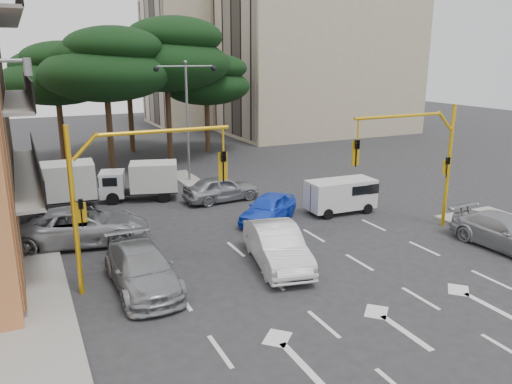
% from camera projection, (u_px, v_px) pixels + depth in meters
% --- Properties ---
extents(ground, '(120.00, 120.00, 0.00)m').
position_uv_depth(ground, '(318.00, 271.00, 19.59)').
color(ground, '#28282B').
rests_on(ground, ground).
extents(median_strip, '(1.40, 6.00, 0.15)m').
position_uv_depth(median_strip, '(190.00, 181.00, 33.50)').
color(median_strip, gray).
rests_on(median_strip, ground).
extents(apartment_beige_near, '(20.20, 12.15, 18.70)m').
position_uv_depth(apartment_beige_near, '(318.00, 45.00, 53.29)').
color(apartment_beige_near, tan).
rests_on(apartment_beige_near, ground).
extents(apartment_beige_far, '(16.20, 12.15, 16.70)m').
position_uv_depth(apartment_beige_far, '(217.00, 55.00, 61.09)').
color(apartment_beige_far, tan).
rests_on(apartment_beige_far, ground).
extents(pine_left_near, '(9.15, 9.15, 10.23)m').
position_uv_depth(pine_left_near, '(106.00, 64.00, 35.07)').
color(pine_left_near, '#382616').
rests_on(pine_left_near, ground).
extents(pine_center, '(9.98, 9.98, 11.16)m').
position_uv_depth(pine_center, '(167.00, 54.00, 38.71)').
color(pine_center, '#382616').
rests_on(pine_center, ground).
extents(pine_left_far, '(8.32, 8.32, 9.30)m').
position_uv_depth(pine_left_far, '(56.00, 73.00, 37.48)').
color(pine_left_far, '#382616').
rests_on(pine_left_far, ground).
extents(pine_right, '(7.49, 7.49, 8.37)m').
position_uv_depth(pine_right, '(207.00, 80.00, 42.66)').
color(pine_right, '#382616').
rests_on(pine_right, ground).
extents(pine_back, '(9.15, 9.15, 10.23)m').
position_uv_depth(pine_back, '(128.00, 63.00, 42.41)').
color(pine_back, '#382616').
rests_on(pine_back, ground).
extents(signal_mast_right, '(5.79, 0.37, 6.00)m').
position_uv_depth(signal_mast_right, '(422.00, 152.00, 23.13)').
color(signal_mast_right, gold).
rests_on(signal_mast_right, ground).
extents(signal_mast_left, '(5.79, 0.37, 6.00)m').
position_uv_depth(signal_mast_left, '(126.00, 182.00, 17.47)').
color(signal_mast_left, gold).
rests_on(signal_mast_left, ground).
extents(street_lamp_center, '(4.16, 0.36, 7.77)m').
position_uv_depth(street_lamp_center, '(187.00, 100.00, 32.09)').
color(street_lamp_center, slate).
rests_on(street_lamp_center, median_strip).
extents(car_white_hatch, '(2.70, 5.22, 1.64)m').
position_uv_depth(car_white_hatch, '(277.00, 246.00, 19.97)').
color(car_white_hatch, silver).
rests_on(car_white_hatch, ground).
extents(car_blue_compact, '(4.31, 3.85, 1.41)m').
position_uv_depth(car_blue_compact, '(268.00, 208.00, 25.31)').
color(car_blue_compact, blue).
rests_on(car_blue_compact, ground).
extents(car_silver_wagon, '(2.11, 5.15, 1.49)m').
position_uv_depth(car_silver_wagon, '(142.00, 269.00, 18.00)').
color(car_silver_wagon, gray).
rests_on(car_silver_wagon, ground).
extents(car_silver_cross_a, '(6.36, 3.80, 1.65)m').
position_uv_depth(car_silver_cross_a, '(80.00, 226.00, 22.29)').
color(car_silver_cross_a, '#A3A5AB').
rests_on(car_silver_cross_a, ground).
extents(car_silver_cross_b, '(4.55, 2.11, 1.51)m').
position_uv_depth(car_silver_cross_b, '(221.00, 188.00, 28.92)').
color(car_silver_cross_b, '#989A9F').
rests_on(car_silver_cross_b, ground).
extents(car_silver_parked, '(2.34, 5.14, 1.46)m').
position_uv_depth(car_silver_parked, '(507.00, 233.00, 21.69)').
color(car_silver_parked, '#9A9CA1').
rests_on(car_silver_parked, ground).
extents(van_white, '(3.74, 1.83, 1.83)m').
position_uv_depth(van_white, '(341.00, 196.00, 26.74)').
color(van_white, silver).
rests_on(van_white, ground).
extents(box_truck_a, '(5.37, 2.51, 2.58)m').
position_uv_depth(box_truck_a, '(46.00, 188.00, 26.88)').
color(box_truck_a, white).
rests_on(box_truck_a, ground).
extents(box_truck_b, '(4.81, 3.01, 2.20)m').
position_uv_depth(box_truck_b, '(140.00, 181.00, 29.08)').
color(box_truck_b, silver).
rests_on(box_truck_b, ground).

